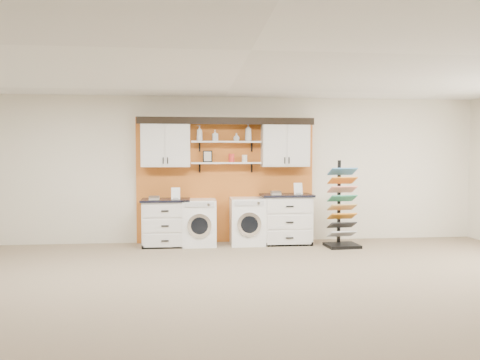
{
  "coord_description": "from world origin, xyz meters",
  "views": [
    {
      "loc": [
        -0.63,
        -5.04,
        1.67
      ],
      "look_at": [
        0.11,
        2.3,
        1.28
      ],
      "focal_mm": 35.0,
      "sensor_mm": 36.0,
      "label": 1
    }
  ],
  "objects": [
    {
      "name": "sample_rack",
      "position": [
        2.07,
        3.22,
        0.51
      ],
      "size": [
        0.61,
        0.52,
        1.58
      ],
      "rotation": [
        0.0,
        0.0,
        0.07
      ],
      "color": "black",
      "rests_on": "floor"
    },
    {
      "name": "soap_bottle_b",
      "position": [
        -0.21,
        3.8,
        2.05
      ],
      "size": [
        0.11,
        0.12,
        0.21
      ],
      "primitive_type": "imported",
      "rotation": [
        0.0,
        0.0,
        3.35
      ],
      "color": "silver",
      "rests_on": "shelf_upper"
    },
    {
      "name": "upper_cabinet_right",
      "position": [
        1.13,
        3.79,
        1.88
      ],
      "size": [
        0.9,
        0.35,
        0.84
      ],
      "color": "white",
      "rests_on": "wall_back"
    },
    {
      "name": "dryer",
      "position": [
        0.38,
        3.64,
        0.44
      ],
      "size": [
        0.63,
        0.71,
        0.88
      ],
      "color": "white",
      "rests_on": "floor"
    },
    {
      "name": "base_cabinet_left",
      "position": [
        -1.13,
        3.64,
        0.44
      ],
      "size": [
        0.89,
        0.66,
        0.87
      ],
      "color": "white",
      "rests_on": "floor"
    },
    {
      "name": "floor",
      "position": [
        0.0,
        0.0,
        0.0
      ],
      "size": [
        10.0,
        10.0,
        0.0
      ],
      "primitive_type": "plane",
      "color": "gray",
      "rests_on": "ground"
    },
    {
      "name": "ceiling",
      "position": [
        0.0,
        0.0,
        2.8
      ],
      "size": [
        10.0,
        10.0,
        0.0
      ],
      "primitive_type": "plane",
      "rotation": [
        3.14,
        0.0,
        0.0
      ],
      "color": "white",
      "rests_on": "wall_back"
    },
    {
      "name": "soap_bottle_d",
      "position": [
        0.42,
        3.8,
        2.11
      ],
      "size": [
        0.15,
        0.15,
        0.33
      ],
      "primitive_type": "imported",
      "rotation": [
        0.0,
        0.0,
        -1.74
      ],
      "color": "silver",
      "rests_on": "shelf_upper"
    },
    {
      "name": "accent_panel",
      "position": [
        0.0,
        3.96,
        1.2
      ],
      "size": [
        3.4,
        0.07,
        2.4
      ],
      "primitive_type": "cube",
      "color": "#C16321",
      "rests_on": "wall_back"
    },
    {
      "name": "shelf_upper",
      "position": [
        0.0,
        3.8,
        1.93
      ],
      "size": [
        1.32,
        0.28,
        0.03
      ],
      "primitive_type": "cube",
      "color": "white",
      "rests_on": "wall_back"
    },
    {
      "name": "picture_frame",
      "position": [
        -0.35,
        3.85,
        1.66
      ],
      "size": [
        0.18,
        0.02,
        0.22
      ],
      "color": "black",
      "rests_on": "shelf_lower"
    },
    {
      "name": "base_cabinet_right",
      "position": [
        1.13,
        3.64,
        0.47
      ],
      "size": [
        0.96,
        0.66,
        0.94
      ],
      "color": "white",
      "rests_on": "floor"
    },
    {
      "name": "washer",
      "position": [
        -0.52,
        3.64,
        0.43
      ],
      "size": [
        0.61,
        0.71,
        0.86
      ],
      "color": "white",
      "rests_on": "floor"
    },
    {
      "name": "wall_front",
      "position": [
        0.0,
        -4.0,
        1.4
      ],
      "size": [
        10.0,
        0.0,
        10.0
      ],
      "primitive_type": "plane",
      "rotation": [
        -1.57,
        0.0,
        0.0
      ],
      "color": "silver",
      "rests_on": "floor"
    },
    {
      "name": "shelf_lower",
      "position": [
        0.0,
        3.8,
        1.53
      ],
      "size": [
        1.32,
        0.28,
        0.03
      ],
      "primitive_type": "cube",
      "color": "white",
      "rests_on": "wall_back"
    },
    {
      "name": "soap_bottle_a",
      "position": [
        -0.5,
        3.8,
        2.09
      ],
      "size": [
        0.12,
        0.12,
        0.29
      ],
      "primitive_type": "imported",
      "rotation": [
        0.0,
        0.0,
        -1.67
      ],
      "color": "silver",
      "rests_on": "shelf_upper"
    },
    {
      "name": "wall_back",
      "position": [
        0.0,
        4.0,
        1.4
      ],
      "size": [
        10.0,
        0.0,
        10.0
      ],
      "primitive_type": "plane",
      "rotation": [
        1.57,
        0.0,
        0.0
      ],
      "color": "silver",
      "rests_on": "floor"
    },
    {
      "name": "canister_cream",
      "position": [
        0.35,
        3.8,
        1.61
      ],
      "size": [
        0.1,
        0.1,
        0.14
      ],
      "primitive_type": "cylinder",
      "color": "silver",
      "rests_on": "shelf_lower"
    },
    {
      "name": "soap_bottle_c",
      "position": [
        0.19,
        3.8,
        2.02
      ],
      "size": [
        0.16,
        0.16,
        0.15
      ],
      "primitive_type": "imported",
      "rotation": [
        0.0,
        0.0,
        1.02
      ],
      "color": "silver",
      "rests_on": "shelf_upper"
    },
    {
      "name": "crown_molding",
      "position": [
        0.0,
        3.81,
        2.33
      ],
      "size": [
        3.3,
        0.41,
        0.13
      ],
      "color": "black",
      "rests_on": "wall_back"
    },
    {
      "name": "canister_red",
      "position": [
        0.1,
        3.8,
        1.62
      ],
      "size": [
        0.11,
        0.11,
        0.16
      ],
      "primitive_type": "cylinder",
      "color": "red",
      "rests_on": "shelf_lower"
    },
    {
      "name": "upper_cabinet_left",
      "position": [
        -1.13,
        3.79,
        1.88
      ],
      "size": [
        0.9,
        0.35,
        0.84
      ],
      "color": "white",
      "rests_on": "wall_back"
    }
  ]
}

